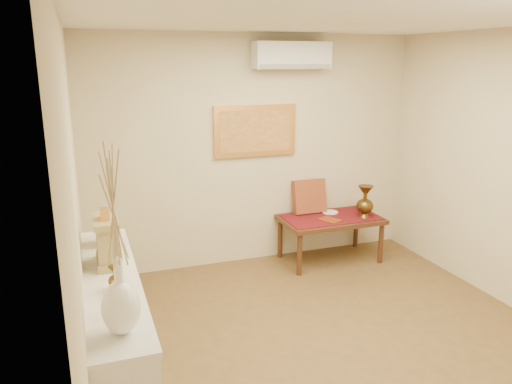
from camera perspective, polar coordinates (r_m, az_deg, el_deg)
name	(u,v)px	position (r m, az deg, el deg)	size (l,w,h in m)	color
floor	(343,354)	(4.48, 9.95, -17.77)	(4.50, 4.50, 0.00)	brown
ceiling	(361,16)	(3.80, 11.86, 19.11)	(4.50, 4.50, 0.00)	silver
wall_back	(255,151)	(5.92, -0.17, 4.65)	(4.00, 0.02, 2.70)	beige
wall_left	(78,228)	(3.41, -19.68, -3.93)	(0.02, 4.50, 2.70)	beige
white_vase	(116,238)	(2.65, -15.74, -5.07)	(0.21, 0.21, 1.08)	white
candlestick	(117,297)	(3.03, -15.56, -11.53)	(0.09, 0.09, 0.20)	silver
brass_urn_small	(115,274)	(3.33, -15.82, -9.04)	(0.09, 0.09, 0.21)	brown
table_cloth	(331,217)	(6.12, 8.53, -2.86)	(1.14, 0.59, 0.01)	#5F0F15
brass_urn_tall	(365,198)	(6.13, 12.37, -0.68)	(0.21, 0.21, 0.47)	brown
plate	(330,212)	(6.28, 8.46, -2.29)	(0.20, 0.20, 0.01)	white
menu	(330,220)	(5.98, 8.42, -3.17)	(0.18, 0.25, 0.01)	maroon
cushion	(309,196)	(6.21, 6.11, -0.50)	(0.41, 0.10, 0.41)	maroon
display_ledge	(116,342)	(3.77, -15.74, -16.17)	(0.37, 2.02, 0.98)	silver
mantel_clock	(107,241)	(3.71, -16.64, -5.37)	(0.17, 0.36, 0.41)	tan
wooden_chest	(107,229)	(4.13, -16.65, -4.08)	(0.16, 0.21, 0.24)	tan
low_table	(330,223)	(6.14, 8.51, -3.47)	(1.20, 0.70, 0.55)	#452514
painting	(255,131)	(5.86, -0.08, 7.02)	(1.00, 0.06, 0.60)	gold
ac_unit	(292,55)	(5.85, 4.10, 15.30)	(0.90, 0.25, 0.30)	silver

